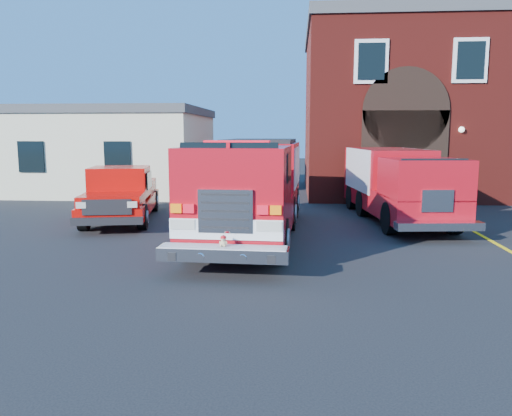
# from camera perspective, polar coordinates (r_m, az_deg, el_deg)

# --- Properties ---
(ground) EXTENTS (100.00, 100.00, 0.00)m
(ground) POSITION_cam_1_polar(r_m,az_deg,el_deg) (13.13, 0.42, -4.85)
(ground) COLOR black
(ground) RESTS_ON ground
(parking_stripe_near) EXTENTS (0.12, 3.00, 0.01)m
(parking_stripe_near) POSITION_cam_1_polar(r_m,az_deg,el_deg) (15.14, 26.15, -3.92)
(parking_stripe_near) COLOR yellow
(parking_stripe_near) RESTS_ON ground
(parking_stripe_mid) EXTENTS (0.12, 3.00, 0.01)m
(parking_stripe_mid) POSITION_cam_1_polar(r_m,az_deg,el_deg) (17.90, 22.66, -1.90)
(parking_stripe_mid) COLOR yellow
(parking_stripe_mid) RESTS_ON ground
(parking_stripe_far) EXTENTS (0.12, 3.00, 0.01)m
(parking_stripe_far) POSITION_cam_1_polar(r_m,az_deg,el_deg) (20.74, 20.11, -0.42)
(parking_stripe_far) COLOR yellow
(parking_stripe_far) RESTS_ON ground
(fire_station) EXTENTS (15.20, 10.20, 8.45)m
(fire_station) POSITION_cam_1_polar(r_m,az_deg,el_deg) (27.94, 21.71, 10.41)
(fire_station) COLOR maroon
(fire_station) RESTS_ON ground
(side_building) EXTENTS (10.20, 8.20, 4.35)m
(side_building) POSITION_cam_1_polar(r_m,az_deg,el_deg) (27.59, -16.62, 6.42)
(side_building) COLOR beige
(side_building) RESTS_ON ground
(fire_engine) EXTENTS (2.98, 9.42, 2.87)m
(fire_engine) POSITION_cam_1_polar(r_m,az_deg,el_deg) (14.81, -0.42, 2.52)
(fire_engine) COLOR black
(fire_engine) RESTS_ON ground
(pickup_truck) EXTENTS (3.12, 6.09, 1.90)m
(pickup_truck) POSITION_cam_1_polar(r_m,az_deg,el_deg) (18.15, -15.08, 1.46)
(pickup_truck) COLOR black
(pickup_truck) RESTS_ON ground
(secondary_truck) EXTENTS (3.15, 7.82, 2.47)m
(secondary_truck) POSITION_cam_1_polar(r_m,az_deg,el_deg) (18.24, 15.81, 2.87)
(secondary_truck) COLOR black
(secondary_truck) RESTS_ON ground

